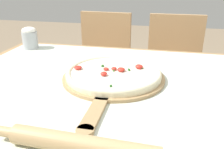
# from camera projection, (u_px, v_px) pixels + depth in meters

# --- Properties ---
(dining_table) EXTENTS (1.32, 1.01, 0.74)m
(dining_table) POSITION_uv_depth(u_px,v_px,m) (107.00, 106.00, 0.95)
(dining_table) COLOR #A87F51
(dining_table) RESTS_ON ground_plane
(towel_cloth) EXTENTS (1.24, 0.93, 0.00)m
(towel_cloth) POSITION_uv_depth(u_px,v_px,m) (107.00, 83.00, 0.91)
(towel_cloth) COLOR silver
(towel_cloth) RESTS_ON dining_table
(pizza_peel) EXTENTS (0.41, 0.59, 0.01)m
(pizza_peel) POSITION_uv_depth(u_px,v_px,m) (113.00, 79.00, 0.93)
(pizza_peel) COLOR tan
(pizza_peel) RESTS_ON towel_cloth
(pizza) EXTENTS (0.38, 0.38, 0.04)m
(pizza) POSITION_uv_depth(u_px,v_px,m) (114.00, 73.00, 0.94)
(pizza) COLOR beige
(pizza) RESTS_ON pizza_peel
(rolling_pin) EXTENTS (0.45, 0.06, 0.05)m
(rolling_pin) POSITION_uv_depth(u_px,v_px,m) (83.00, 145.00, 0.54)
(rolling_pin) COLOR tan
(rolling_pin) RESTS_ON towel_cloth
(chair_left) EXTENTS (0.42, 0.42, 0.88)m
(chair_left) POSITION_uv_depth(u_px,v_px,m) (103.00, 64.00, 1.79)
(chair_left) COLOR tan
(chair_left) RESTS_ON ground_plane
(chair_right) EXTENTS (0.40, 0.40, 0.88)m
(chair_right) POSITION_uv_depth(u_px,v_px,m) (173.00, 70.00, 1.69)
(chair_right) COLOR tan
(chair_right) RESTS_ON ground_plane
(flour_cup) EXTENTS (0.08, 0.08, 0.12)m
(flour_cup) POSITION_uv_depth(u_px,v_px,m) (30.00, 38.00, 1.32)
(flour_cup) COLOR #B2B7BC
(flour_cup) RESTS_ON towel_cloth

